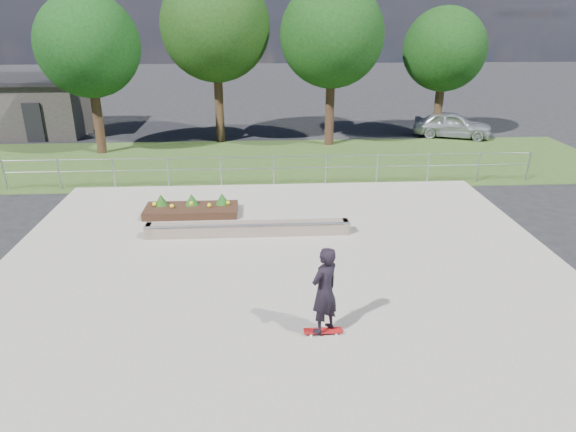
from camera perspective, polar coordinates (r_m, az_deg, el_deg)
The scene contains 13 objects.
ground at distance 12.93m, azimuth -0.50°, elevation -7.01°, with size 120.00×120.00×0.00m, color black.
grass_verge at distance 23.18m, azimuth -1.88°, elevation 6.11°, with size 30.00×8.00×0.02m, color #2C441B.
concrete_slab at distance 12.91m, azimuth -0.50°, elevation -6.89°, with size 15.00×15.00×0.06m, color gray.
fence at distance 19.61m, azimuth -1.61°, elevation 5.53°, with size 20.06×0.06×1.20m.
building at distance 32.61m, azimuth -28.20°, elevation 10.83°, with size 8.40×5.40×3.00m.
tree_far_left at distance 25.49m, azimuth -21.33°, elevation 17.19°, with size 4.55×4.55×7.15m.
tree_mid_left at distance 26.42m, azimuth -8.07°, elevation 20.11°, with size 5.25×5.25×8.25m.
tree_mid_right at distance 25.61m, azimuth 4.90°, elevation 19.35°, with size 4.90×4.90×7.70m.
tree_far_right at distance 28.54m, azimuth 17.00°, elevation 17.25°, with size 4.20×4.20×6.60m.
grind_ledge at distance 15.20m, azimuth -4.46°, elevation -1.42°, with size 6.00×0.44×0.43m.
planter_bed at distance 17.10m, azimuth -10.68°, elevation 0.85°, with size 3.00×1.20×0.61m.
skateboarder at distance 10.30m, azimuth 4.06°, elevation -8.29°, with size 0.81×0.78×1.94m.
parked_car at distance 29.09m, azimuth 17.79°, elevation 9.65°, with size 1.62×4.03×1.37m, color #A8ADB2.
Camera 1 is at (-0.55, -11.34, 6.18)m, focal length 32.00 mm.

